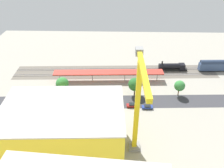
{
  "coord_description": "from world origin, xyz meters",
  "views": [
    {
      "loc": [
        -1.05,
        78.95,
        58.39
      ],
      "look_at": [
        1.17,
        1.38,
        8.19
      ],
      "focal_mm": 36.57,
      "sensor_mm": 36.0,
      "label": 1
    }
  ],
  "objects": [
    {
      "name": "track_rails",
      "position": [
        0.0,
        -22.71,
        0.18
      ],
      "size": [
        102.4,
        11.83,
        0.12
      ],
      "color": "#9E9EA8",
      "rests_on": "ground"
    },
    {
      "name": "tower_crane",
      "position": [
        -6.83,
        28.71,
        19.51
      ],
      "size": [
        3.6,
        23.38,
        33.58
      ],
      "color": "gray",
      "rests_on": "ground"
    },
    {
      "name": "passenger_coach",
      "position": [
        -52.32,
        -25.56,
        3.25
      ],
      "size": [
        19.35,
        3.76,
        6.15
      ],
      "color": "black",
      "rests_on": "ground"
    },
    {
      "name": "street_tree_1",
      "position": [
        22.67,
        -2.7,
        5.37
      ],
      "size": [
        5.51,
        5.51,
        8.15
      ],
      "color": "brown",
      "rests_on": "ground"
    },
    {
      "name": "construction_building",
      "position": [
        14.94,
        28.32,
        8.36
      ],
      "size": [
        36.27,
        24.08,
        16.72
      ],
      "primitive_type": "cube",
      "rotation": [
        0.0,
        0.0,
        0.04
      ],
      "color": "yellow",
      "rests_on": "ground"
    },
    {
      "name": "construction_roof_slab",
      "position": [
        14.94,
        28.32,
        16.92
      ],
      "size": [
        36.9,
        24.7,
        0.4
      ],
      "primitive_type": "cube",
      "rotation": [
        0.0,
        0.0,
        0.04
      ],
      "color": "#B7B2A8",
      "rests_on": "construction_building"
    },
    {
      "name": "street_tree_0",
      "position": [
        -8.54,
        -2.91,
        5.36
      ],
      "size": [
        5.85,
        5.85,
        8.3
      ],
      "color": "brown",
      "rests_on": "ground"
    },
    {
      "name": "parked_car_6",
      "position": [
        22.46,
        6.32,
        0.76
      ],
      "size": [
        4.72,
        1.9,
        1.74
      ],
      "color": "black",
      "rests_on": "ground"
    },
    {
      "name": "street_asphalt",
      "position": [
        0.0,
        2.49,
        0.0
      ],
      "size": [
        102.79,
        13.56,
        0.01
      ],
      "primitive_type": "cube",
      "rotation": [
        0.0,
        0.0,
        0.04
      ],
      "color": "#38383D",
      "rests_on": "ground"
    },
    {
      "name": "rail_bed",
      "position": [
        0.0,
        -22.71,
        0.0
      ],
      "size": [
        103.0,
        18.26,
        0.01
      ],
      "primitive_type": "cube",
      "rotation": [
        0.0,
        0.0,
        0.04
      ],
      "color": "#665E54",
      "rests_on": "ground"
    },
    {
      "name": "parked_car_5",
      "position": [
        16.55,
        5.73,
        0.71
      ],
      "size": [
        4.29,
        1.99,
        1.59
      ],
      "color": "black",
      "rests_on": "ground"
    },
    {
      "name": "ground_plane",
      "position": [
        0.0,
        0.0,
        0.0
      ],
      "size": [
        163.99,
        163.99,
        0.0
      ],
      "primitive_type": "plane",
      "color": "#9E998C",
      "rests_on": "ground"
    },
    {
      "name": "locomotive",
      "position": [
        -29.57,
        -25.56,
        1.85
      ],
      "size": [
        14.78,
        3.48,
        5.19
      ],
      "color": "black",
      "rests_on": "ground"
    },
    {
      "name": "box_truck_0",
      "position": [
        22.79,
        11.97,
        1.7
      ],
      "size": [
        10.32,
        3.78,
        3.46
      ],
      "color": "black",
      "rests_on": "ground"
    },
    {
      "name": "traffic_light",
      "position": [
        11.68,
        6.7,
        4.79
      ],
      "size": [
        0.5,
        0.36,
        7.32
      ],
      "color": "#333333",
      "rests_on": "ground"
    },
    {
      "name": "platform_canopy_near",
      "position": [
        3.27,
        -14.66,
        4.37
      ],
      "size": [
        52.2,
        7.25,
        4.63
      ],
      "color": "#B73328",
      "rests_on": "ground"
    },
    {
      "name": "street_tree_2",
      "position": [
        -27.59,
        -3.0,
        4.96
      ],
      "size": [
        4.58,
        4.58,
        7.27
      ],
      "color": "brown",
      "rests_on": "ground"
    },
    {
      "name": "parked_car_2",
      "position": [
        -0.7,
        5.86,
        0.78
      ],
      "size": [
        4.04,
        1.74,
        1.78
      ],
      "color": "black",
      "rests_on": "ground"
    },
    {
      "name": "parked_car_1",
      "position": [
        -7.13,
        5.55,
        0.71
      ],
      "size": [
        4.54,
        2.01,
        1.61
      ],
      "color": "black",
      "rests_on": "ground"
    },
    {
      "name": "parked_car_0",
      "position": [
        -13.23,
        6.51,
        0.69
      ],
      "size": [
        4.46,
        1.87,
        1.53
      ],
      "color": "black",
      "rests_on": "ground"
    },
    {
      "name": "parked_car_4",
      "position": [
        11.34,
        6.17,
        0.73
      ],
      "size": [
        4.69,
        1.85,
        1.64
      ],
      "color": "black",
      "rests_on": "ground"
    },
    {
      "name": "parked_car_3",
      "position": [
        5.36,
        6.22,
        0.77
      ],
      "size": [
        4.13,
        2.0,
        1.72
      ],
      "color": "black",
      "rests_on": "ground"
    }
  ]
}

